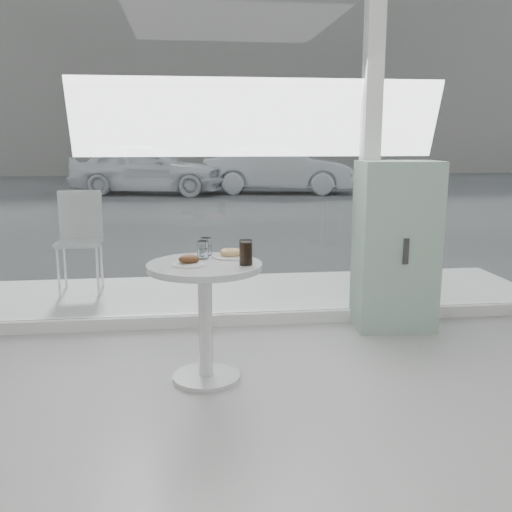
{
  "coord_description": "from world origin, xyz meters",
  "views": [
    {
      "loc": [
        -0.61,
        -1.59,
        1.53
      ],
      "look_at": [
        -0.2,
        1.7,
        0.85
      ],
      "focal_mm": 40.0,
      "sensor_mm": 36.0,
      "label": 1
    }
  ],
  "objects": [
    {
      "name": "street",
      "position": [
        0.0,
        16.0,
        -0.0
      ],
      "size": [
        40.0,
        24.0,
        0.0
      ],
      "primitive_type": "cube",
      "color": "#323232",
      "rests_on": "ground"
    },
    {
      "name": "car_silver",
      "position": [
        2.1,
        14.87,
        0.7
      ],
      "size": [
        4.47,
        2.25,
        1.41
      ],
      "primitive_type": "imported",
      "rotation": [
        0.0,
        0.0,
        1.38
      ],
      "color": "#B3B5BC",
      "rests_on": "street"
    },
    {
      "name": "patio_deck",
      "position": [
        0.0,
        3.8,
        0.03
      ],
      "size": [
        5.6,
        1.6,
        0.05
      ],
      "primitive_type": "cube",
      "color": "silver",
      "rests_on": "ground"
    },
    {
      "name": "plate_donut",
      "position": [
        -0.32,
        2.06,
        0.79
      ],
      "size": [
        0.23,
        0.23,
        0.06
      ],
      "color": "white",
      "rests_on": "main_table"
    },
    {
      "name": "water_tumbler_b",
      "position": [
        -0.48,
        2.16,
        0.82
      ],
      "size": [
        0.07,
        0.07,
        0.12
      ],
      "color": "white",
      "rests_on": "main_table"
    },
    {
      "name": "plate_fritter",
      "position": [
        -0.59,
        1.86,
        0.8
      ],
      "size": [
        0.22,
        0.22,
        0.07
      ],
      "color": "white",
      "rests_on": "main_table"
    },
    {
      "name": "far_building",
      "position": [
        0.0,
        25.0,
        4.0
      ],
      "size": [
        40.0,
        2.0,
        8.0
      ],
      "primitive_type": "cube",
      "color": "gray",
      "rests_on": "ground"
    },
    {
      "name": "mint_cabinet",
      "position": [
        1.07,
        2.77,
        0.68
      ],
      "size": [
        0.65,
        0.46,
        1.36
      ],
      "rotation": [
        0.0,
        0.0,
        -0.05
      ],
      "color": "#83A792",
      "rests_on": "ground"
    },
    {
      "name": "car_white",
      "position": [
        -1.65,
        15.05,
        0.74
      ],
      "size": [
        4.66,
        2.8,
        1.49
      ],
      "primitive_type": "imported",
      "rotation": [
        0.0,
        0.0,
        1.31
      ],
      "color": "white",
      "rests_on": "street"
    },
    {
      "name": "water_tumbler_a",
      "position": [
        -0.5,
        2.05,
        0.82
      ],
      "size": [
        0.07,
        0.07,
        0.12
      ],
      "color": "white",
      "rests_on": "main_table"
    },
    {
      "name": "patio_chair",
      "position": [
        -1.65,
        4.14,
        0.61
      ],
      "size": [
        0.44,
        0.44,
        0.98
      ],
      "rotation": [
        0.0,
        0.0,
        0.03
      ],
      "color": "white",
      "rests_on": "patio_deck"
    },
    {
      "name": "main_table",
      "position": [
        -0.5,
        1.9,
        0.55
      ],
      "size": [
        0.72,
        0.72,
        0.77
      ],
      "color": "white",
      "rests_on": "ground"
    },
    {
      "name": "storefront",
      "position": [
        0.07,
        3.0,
        1.71
      ],
      "size": [
        5.0,
        0.14,
        3.0
      ],
      "color": "white",
      "rests_on": "ground"
    },
    {
      "name": "cola_glass",
      "position": [
        -0.25,
        1.83,
        0.85
      ],
      "size": [
        0.08,
        0.08,
        0.16
      ],
      "color": "white",
      "rests_on": "main_table"
    }
  ]
}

